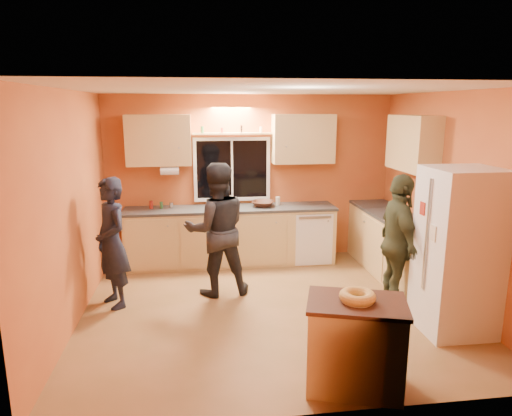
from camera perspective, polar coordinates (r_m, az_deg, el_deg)
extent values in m
plane|color=brown|center=(5.73, 1.88, -12.36)|extent=(4.50, 4.50, 0.00)
cube|color=#C56A32|center=(7.26, -0.65, 3.74)|extent=(4.50, 0.04, 2.60)
cube|color=#C56A32|center=(3.43, 7.59, -6.52)|extent=(4.50, 0.04, 2.60)
cube|color=#C56A32|center=(5.42, -22.18, -0.24)|extent=(0.04, 4.00, 2.60)
cube|color=#C56A32|center=(6.10, 23.30, 1.01)|extent=(0.04, 4.00, 2.60)
cube|color=white|center=(5.20, 2.09, 14.60)|extent=(4.50, 4.00, 0.02)
cube|color=black|center=(7.20, -3.02, 4.85)|extent=(1.10, 0.02, 0.90)
cube|color=white|center=(7.18, -3.01, 4.83)|extent=(1.20, 0.04, 1.00)
cube|color=tan|center=(6.99, -12.08, 8.28)|extent=(0.95, 0.33, 0.75)
cube|color=tan|center=(7.17, 5.93, 8.59)|extent=(0.95, 0.33, 0.75)
cube|color=tan|center=(6.64, 19.02, 7.66)|extent=(0.33, 1.00, 0.75)
cylinder|color=silver|center=(6.92, -10.74, 4.58)|extent=(0.27, 0.12, 0.12)
cube|color=tan|center=(7.12, -3.14, -3.62)|extent=(3.20, 0.60, 0.86)
cube|color=#282B2D|center=(7.01, -3.19, -0.09)|extent=(3.24, 0.62, 0.04)
cube|color=tan|center=(7.65, 14.33, -2.88)|extent=(0.60, 0.60, 0.86)
cube|color=#282B2D|center=(7.54, 14.51, 0.42)|extent=(0.62, 0.62, 0.04)
cube|color=tan|center=(6.60, 18.19, -5.59)|extent=(0.60, 1.80, 0.86)
cube|color=#282B2D|center=(6.48, 18.46, -1.80)|extent=(0.62, 1.84, 0.04)
cube|color=silver|center=(5.35, 23.95, -5.00)|extent=(0.72, 0.70, 1.80)
cube|color=tan|center=(4.21, 12.26, -16.50)|extent=(0.92, 0.75, 0.78)
cube|color=black|center=(4.03, 12.52, -11.54)|extent=(0.96, 0.79, 0.04)
torus|color=tan|center=(4.01, 12.57, -10.72)|extent=(0.31, 0.31, 0.09)
imported|color=black|center=(5.80, -17.57, -4.19)|extent=(0.63, 0.70, 1.60)
imported|color=black|center=(5.90, -4.94, -2.71)|extent=(0.92, 0.76, 1.73)
imported|color=#363D27|center=(5.70, 17.36, -4.20)|extent=(0.49, 1.00, 1.65)
imported|color=black|center=(7.06, 0.86, 0.53)|extent=(0.43, 0.43, 0.08)
cylinder|color=beige|center=(7.03, -3.50, 0.81)|extent=(0.14, 0.14, 0.17)
imported|color=gray|center=(5.72, 21.39, -2.28)|extent=(0.29, 0.27, 0.27)
cube|color=maroon|center=(6.65, 18.00, -0.91)|extent=(0.19, 0.17, 0.07)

